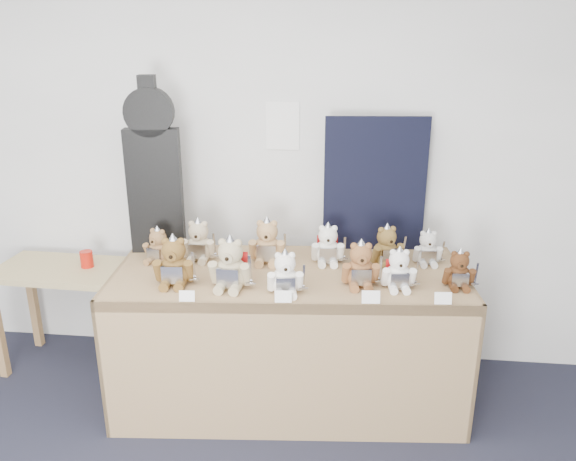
# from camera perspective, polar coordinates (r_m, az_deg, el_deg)

# --- Properties ---
(room_shell) EXTENTS (6.00, 6.00, 6.00)m
(room_shell) POSITION_cam_1_polar(r_m,az_deg,el_deg) (3.58, -0.55, 10.57)
(room_shell) COLOR white
(room_shell) RESTS_ON floor
(display_table) EXTENTS (2.08, 1.01, 0.84)m
(display_table) POSITION_cam_1_polar(r_m,az_deg,el_deg) (3.24, 0.05, -7.64)
(display_table) COLOR #96794C
(display_table) RESTS_ON floor
(side_table) EXTENTS (0.88, 0.51, 0.72)m
(side_table) POSITION_cam_1_polar(r_m,az_deg,el_deg) (3.94, -21.69, -5.15)
(side_table) COLOR #A38958
(side_table) RESTS_ON floor
(guitar_case) EXTENTS (0.34, 0.14, 1.07)m
(guitar_case) POSITION_cam_1_polar(r_m,az_deg,el_deg) (3.51, -13.50, 6.14)
(guitar_case) COLOR black
(guitar_case) RESTS_ON display_table
(navy_board) EXTENTS (0.63, 0.07, 0.84)m
(navy_board) POSITION_cam_1_polar(r_m,az_deg,el_deg) (3.50, 8.82, 4.59)
(navy_board) COLOR black
(navy_board) RESTS_ON display_table
(red_cup) EXTENTS (0.08, 0.08, 0.11)m
(red_cup) POSITION_cam_1_polar(r_m,az_deg,el_deg) (3.83, -19.77, -2.75)
(red_cup) COLOR #B9180C
(red_cup) RESTS_ON side_table
(teddy_front_far_left) EXTENTS (0.25, 0.21, 0.30)m
(teddy_front_far_left) POSITION_cam_1_polar(r_m,az_deg,el_deg) (3.09, -11.49, -3.29)
(teddy_front_far_left) COLOR brown
(teddy_front_far_left) RESTS_ON display_table
(teddy_front_left) EXTENTS (0.26, 0.22, 0.32)m
(teddy_front_left) POSITION_cam_1_polar(r_m,az_deg,el_deg) (3.01, -5.84, -3.57)
(teddy_front_left) COLOR tan
(teddy_front_left) RESTS_ON display_table
(teddy_front_centre) EXTENTS (0.22, 0.19, 0.26)m
(teddy_front_centre) POSITION_cam_1_polar(r_m,az_deg,el_deg) (2.93, -0.29, -4.52)
(teddy_front_centre) COLOR white
(teddy_front_centre) RESTS_ON display_table
(teddy_front_right) EXTENTS (0.23, 0.19, 0.28)m
(teddy_front_right) POSITION_cam_1_polar(r_m,az_deg,el_deg) (3.04, 7.38, -3.63)
(teddy_front_right) COLOR brown
(teddy_front_right) RESTS_ON display_table
(teddy_front_far_right) EXTENTS (0.21, 0.18, 0.25)m
(teddy_front_far_right) POSITION_cam_1_polar(r_m,az_deg,el_deg) (3.05, 11.17, -4.03)
(teddy_front_far_right) COLOR white
(teddy_front_far_right) RESTS_ON display_table
(teddy_front_end) EXTENTS (0.19, 0.15, 0.23)m
(teddy_front_end) POSITION_cam_1_polar(r_m,az_deg,el_deg) (3.15, 16.98, -3.94)
(teddy_front_end) COLOR #52311C
(teddy_front_end) RESTS_ON display_table
(teddy_back_left) EXTENTS (0.23, 0.18, 0.28)m
(teddy_back_left) POSITION_cam_1_polar(r_m,az_deg,el_deg) (3.41, -9.06, -1.19)
(teddy_back_left) COLOR #C7B491
(teddy_back_left) RESTS_ON display_table
(teddy_back_centre_left) EXTENTS (0.25, 0.20, 0.30)m
(teddy_back_centre_left) POSITION_cam_1_polar(r_m,az_deg,el_deg) (3.33, -2.13, -1.29)
(teddy_back_centre_left) COLOR tan
(teddy_back_centre_left) RESTS_ON display_table
(teddy_back_centre_right) EXTENTS (0.22, 0.19, 0.27)m
(teddy_back_centre_right) POSITION_cam_1_polar(r_m,az_deg,el_deg) (3.33, 4.06, -1.57)
(teddy_back_centre_right) COLOR white
(teddy_back_centre_right) RESTS_ON display_table
(teddy_back_right) EXTENTS (0.22, 0.21, 0.27)m
(teddy_back_right) POSITION_cam_1_polar(r_m,az_deg,el_deg) (3.35, 9.98, -1.69)
(teddy_back_right) COLOR brown
(teddy_back_right) RESTS_ON display_table
(teddy_back_end) EXTENTS (0.19, 0.16, 0.23)m
(teddy_back_end) POSITION_cam_1_polar(r_m,az_deg,el_deg) (3.42, 13.99, -1.82)
(teddy_back_end) COLOR silver
(teddy_back_end) RESTS_ON display_table
(teddy_back_far_left) EXTENTS (0.19, 0.18, 0.24)m
(teddy_back_far_left) POSITION_cam_1_polar(r_m,az_deg,el_deg) (3.43, -13.07, -1.63)
(teddy_back_far_left) COLOR olive
(teddy_back_far_left) RESTS_ON display_table
(entry_card_a) EXTENTS (0.08, 0.02, 0.06)m
(entry_card_a) POSITION_cam_1_polar(r_m,az_deg,el_deg) (2.92, -10.23, -6.57)
(entry_card_a) COLOR white
(entry_card_a) RESTS_ON display_table
(entry_card_b) EXTENTS (0.09, 0.03, 0.06)m
(entry_card_b) POSITION_cam_1_polar(r_m,az_deg,el_deg) (2.86, -0.49, -6.73)
(entry_card_b) COLOR white
(entry_card_b) RESTS_ON display_table
(entry_card_c) EXTENTS (0.09, 0.03, 0.07)m
(entry_card_c) POSITION_cam_1_polar(r_m,az_deg,el_deg) (2.88, 8.42, -6.71)
(entry_card_c) COLOR white
(entry_card_c) RESTS_ON display_table
(entry_card_d) EXTENTS (0.09, 0.03, 0.06)m
(entry_card_d) POSITION_cam_1_polar(r_m,az_deg,el_deg) (2.95, 15.48, -6.65)
(entry_card_d) COLOR white
(entry_card_d) RESTS_ON display_table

